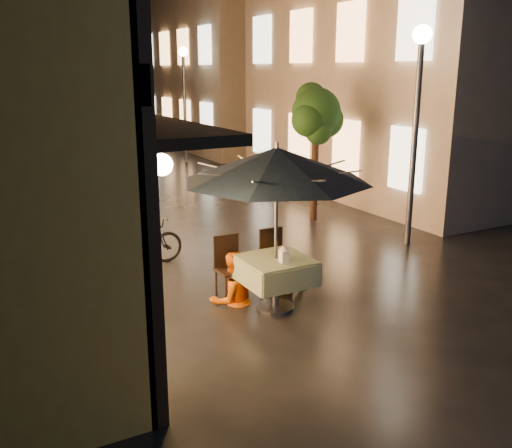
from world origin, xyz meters
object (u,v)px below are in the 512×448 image
patio_umbrella (277,165)px  person_orange (232,253)px  cafe_table (276,271)px  table_lantern (284,253)px  bicycle_0 (138,244)px  person_yellow (283,249)px  streetlamp_near (418,97)px

patio_umbrella → person_orange: size_ratio=1.74×
cafe_table → table_lantern: size_ratio=3.96×
bicycle_0 → table_lantern: bearing=-163.4°
person_orange → person_yellow: 0.89m
patio_umbrella → person_yellow: bearing=49.7°
table_lantern → person_yellow: person_yellow is taller
streetlamp_near → table_lantern: (-3.98, -1.72, -2.00)m
cafe_table → table_lantern: bearing=-90.0°
patio_umbrella → person_orange: bearing=130.5°
person_orange → patio_umbrella: bearing=131.6°
streetlamp_near → person_orange: 5.02m
person_orange → person_yellow: size_ratio=1.10×
cafe_table → person_yellow: size_ratio=0.71×
patio_umbrella → person_yellow: 1.60m
cafe_table → bicycle_0: bicycle_0 is taller
streetlamp_near → person_yellow: (-3.54, -0.97, -2.22)m
cafe_table → table_lantern: table_lantern is taller
patio_umbrella → streetlamp_near: bearing=20.6°
patio_umbrella → bicycle_0: (-1.24, 2.71, -1.70)m
streetlamp_near → person_orange: size_ratio=2.74×
table_lantern → streetlamp_near: bearing=23.3°
streetlamp_near → cafe_table: 4.85m
table_lantern → person_orange: person_orange is taller
person_yellow → person_orange: bearing=14.3°
cafe_table → person_orange: 0.71m
table_lantern → bicycle_0: (-1.24, 2.93, -0.47)m
person_yellow → bicycle_0: 2.77m
person_orange → bicycle_0: (-0.79, 2.18, -0.32)m
person_orange → streetlamp_near: bearing=-166.5°
streetlamp_near → bicycle_0: 5.91m
streetlamp_near → table_lantern: streetlamp_near is taller
cafe_table → person_orange: (-0.45, 0.52, 0.18)m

